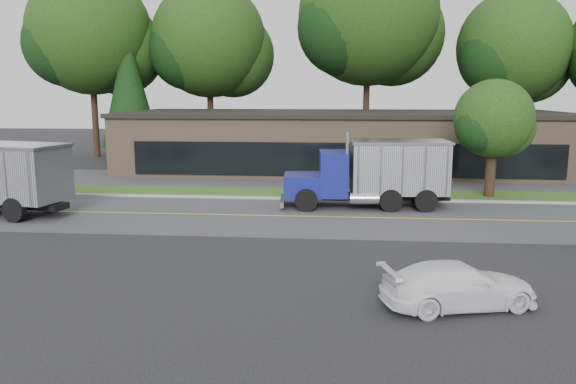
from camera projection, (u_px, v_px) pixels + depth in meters
The scene contains 15 objects.
ground at pixel (283, 280), 17.33m from camera, with size 140.00×140.00×0.00m, color #2E2E32.
road at pixel (302, 217), 26.15m from camera, with size 60.00×8.00×0.02m, color #55555A.
center_line at pixel (302, 217), 26.15m from camera, with size 60.00×0.12×0.01m, color gold.
curb at pixel (307, 200), 30.27m from camera, with size 60.00×0.30×0.12m, color #9E9E99.
grass_verge at pixel (309, 194), 32.04m from camera, with size 60.00×3.40×0.03m, color #356522.
far_parking at pixel (313, 180), 36.94m from camera, with size 60.00×7.00×0.02m, color #55555A.
strip_mall at pixel (343, 142), 42.29m from camera, with size 32.00×12.00×4.00m, color #896C54.
tree_far_a at pixel (93, 39), 48.81m from camera, with size 11.27×10.61×16.08m.
tree_far_b at pixel (211, 46), 49.95m from camera, with size 10.77×10.13×15.36m.
tree_far_c at pixel (370, 22), 48.39m from camera, with size 12.83×12.08×18.30m.
tree_far_d at pixel (515, 53), 46.79m from camera, with size 9.84×9.26×14.04m.
evergreen_left at pixel (129, 88), 47.11m from camera, with size 4.86×4.86×11.05m.
tree_verge at pixel (494, 123), 30.47m from camera, with size 4.51×4.25×6.44m.
dump_truck_blue at pixel (375, 172), 27.99m from camera, with size 8.32×3.15×3.36m.
rally_car at pixel (459, 285), 15.07m from camera, with size 1.71×4.20×1.22m, color white.
Camera 1 is at (1.66, -16.50, 5.72)m, focal length 35.00 mm.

